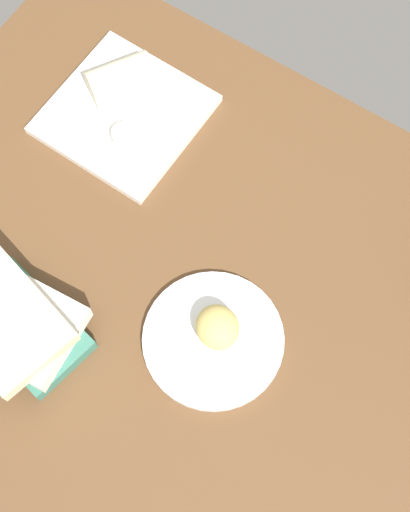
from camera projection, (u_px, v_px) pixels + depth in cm
name	position (u px, v px, depth cm)	size (l,w,h in cm)	color
dining_table	(174.00, 277.00, 121.64)	(110.00, 90.00, 4.00)	brown
round_plate	(213.00, 340.00, 115.02)	(22.53, 22.53, 1.40)	white
scone_pastry	(217.00, 327.00, 112.37)	(7.31, 6.75, 5.17)	tan
square_plate	(125.00, 114.00, 129.59)	(25.22, 25.22, 1.60)	white
sauce_cup	(125.00, 136.00, 125.58)	(4.48, 4.48, 2.50)	silver
breakfast_wrap	(121.00, 79.00, 127.34)	(6.67, 6.67, 11.49)	beige
book_stack	(15.00, 323.00, 111.87)	(23.25, 18.76, 9.19)	#387260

